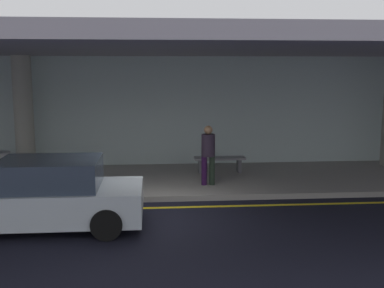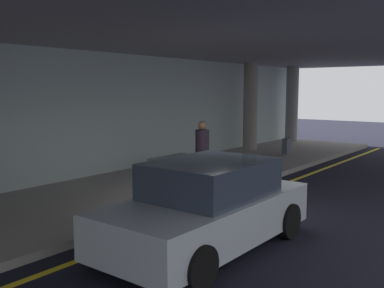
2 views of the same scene
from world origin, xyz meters
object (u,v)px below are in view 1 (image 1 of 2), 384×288
object	(u,v)px
traveler_with_luggage	(208,151)
trash_bin_steel	(1,167)
car_silver	(47,196)
support_column_left_mid	(24,114)
bench_metal	(220,161)

from	to	relation	value
traveler_with_luggage	trash_bin_steel	world-z (taller)	traveler_with_luggage
traveler_with_luggage	trash_bin_steel	size ratio (longest dim) A/B	1.98
car_silver	traveler_with_luggage	size ratio (longest dim) A/B	2.44
support_column_left_mid	bench_metal	size ratio (longest dim) A/B	2.28
trash_bin_steel	traveler_with_luggage	bearing A→B (deg)	-9.20
traveler_with_luggage	bench_metal	bearing A→B (deg)	112.96
support_column_left_mid	trash_bin_steel	size ratio (longest dim) A/B	4.29
traveler_with_luggage	trash_bin_steel	bearing A→B (deg)	-147.39
traveler_with_luggage	trash_bin_steel	distance (m)	6.06
car_silver	bench_metal	size ratio (longest dim) A/B	2.56
trash_bin_steel	car_silver	bearing A→B (deg)	-61.02
bench_metal	car_silver	bearing A→B (deg)	-133.72
support_column_left_mid	traveler_with_luggage	world-z (taller)	support_column_left_mid
support_column_left_mid	car_silver	world-z (taller)	support_column_left_mid
support_column_left_mid	traveler_with_luggage	bearing A→B (deg)	-22.06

